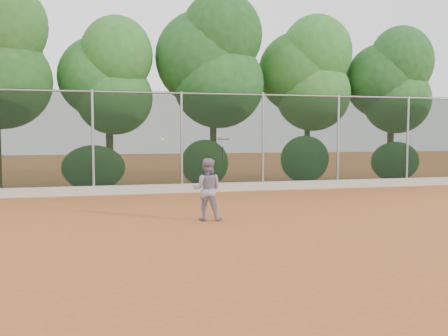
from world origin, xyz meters
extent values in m
plane|color=#AB5928|center=(0.00, 0.00, 0.00)|extent=(80.00, 80.00, 0.00)
cube|color=beige|center=(0.00, 6.82, 0.15)|extent=(24.00, 0.20, 0.30)
imported|color=gray|center=(-0.37, 1.18, 0.74)|extent=(0.86, 0.77, 1.47)
cube|color=black|center=(0.00, 7.00, 1.75)|extent=(24.00, 0.01, 3.50)
cylinder|color=gray|center=(0.00, 7.00, 3.45)|extent=(24.00, 0.06, 0.06)
cylinder|color=gray|center=(-3.00, 7.00, 1.75)|extent=(0.09, 0.09, 3.50)
cylinder|color=gray|center=(0.00, 7.00, 1.75)|extent=(0.09, 0.09, 3.50)
cylinder|color=gray|center=(3.00, 7.00, 1.75)|extent=(0.09, 0.09, 3.50)
cylinder|color=gray|center=(6.00, 7.00, 1.75)|extent=(0.09, 0.09, 3.50)
cylinder|color=gray|center=(9.00, 7.00, 1.75)|extent=(0.09, 0.09, 3.50)
ellipsoid|color=#316827|center=(-6.10, 8.80, 3.90)|extent=(3.50, 2.90, 3.40)
ellipsoid|color=#39732C|center=(-6.00, 8.70, 5.80)|extent=(3.10, 2.60, 3.20)
cylinder|color=#412719|center=(-2.40, 9.30, 1.20)|extent=(0.28, 0.28, 2.40)
ellipsoid|color=#245D20|center=(-2.20, 9.20, 3.40)|extent=(2.90, 2.40, 2.80)
ellipsoid|color=#225B1F|center=(-2.70, 9.50, 4.20)|extent=(3.20, 2.70, 3.10)
ellipsoid|color=#255E20|center=(-2.10, 9.00, 5.00)|extent=(2.70, 2.30, 2.90)
cylinder|color=#432819|center=(1.60, 9.00, 1.50)|extent=(0.26, 0.26, 3.00)
ellipsoid|color=#2E6E2A|center=(1.80, 8.90, 4.00)|extent=(3.60, 3.00, 3.50)
ellipsoid|color=#2B6827|center=(1.30, 9.20, 5.00)|extent=(3.90, 3.20, 3.80)
ellipsoid|color=#296225|center=(1.90, 8.80, 5.90)|extent=(3.20, 2.70, 3.30)
cylinder|color=#433019|center=(5.70, 9.20, 1.35)|extent=(0.24, 0.24, 2.70)
ellipsoid|color=#296221|center=(5.90, 9.10, 3.70)|extent=(3.20, 2.70, 3.10)
ellipsoid|color=#21511B|center=(5.40, 9.40, 4.60)|extent=(3.50, 2.90, 3.40)
ellipsoid|color=#255F20|center=(6.00, 9.00, 5.40)|extent=(3.00, 2.50, 3.10)
cylinder|color=#462B1B|center=(9.40, 8.80, 1.25)|extent=(0.28, 0.28, 2.50)
ellipsoid|color=#33762D|center=(9.60, 8.70, 3.50)|extent=(3.00, 2.50, 2.90)
ellipsoid|color=#285F24|center=(9.10, 9.00, 4.30)|extent=(3.30, 2.80, 3.20)
ellipsoid|color=#286526|center=(9.70, 8.60, 5.10)|extent=(2.80, 2.40, 3.00)
ellipsoid|color=#316D29|center=(-3.00, 7.80, 0.85)|extent=(2.20, 1.16, 1.60)
ellipsoid|color=#356C29|center=(1.00, 7.80, 0.95)|extent=(1.80, 1.04, 1.76)
ellipsoid|color=#2C742D|center=(5.00, 7.80, 1.05)|extent=(2.00, 1.10, 1.84)
ellipsoid|color=#275F24|center=(9.00, 7.80, 0.90)|extent=(2.16, 1.12, 1.64)
cylinder|color=black|center=(0.02, 1.18, 1.58)|extent=(0.04, 0.06, 0.30)
torus|color=black|center=(0.02, 1.12, 1.93)|extent=(0.35, 0.35, 0.04)
cylinder|color=#BEE543|center=(0.02, 1.12, 1.93)|extent=(0.30, 0.30, 0.02)
sphere|color=#E1EF36|center=(-1.46, 0.82, 1.92)|extent=(0.06, 0.06, 0.06)
camera|label=1|loc=(-2.87, -10.27, 2.06)|focal=40.00mm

